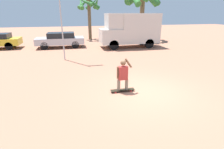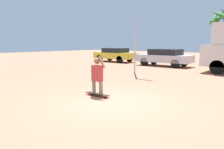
# 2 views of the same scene
# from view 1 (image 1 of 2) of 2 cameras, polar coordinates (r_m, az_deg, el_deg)

# --- Properties ---
(ground_plane) EXTENTS (80.00, 80.00, 0.00)m
(ground_plane) POSITION_cam_1_polar(r_m,az_deg,el_deg) (7.83, 10.64, -5.62)
(ground_plane) COLOR #A36B51
(skateboard) EXTENTS (1.06, 0.24, 0.09)m
(skateboard) POSITION_cam_1_polar(r_m,az_deg,el_deg) (7.72, 3.46, -5.05)
(skateboard) COLOR black
(skateboard) RESTS_ON ground_plane
(person_skateboarder) EXTENTS (0.67, 0.23, 1.42)m
(person_skateboarder) POSITION_cam_1_polar(r_m,az_deg,el_deg) (7.44, 3.57, 0.27)
(person_skateboarder) COLOR gray
(person_skateboarder) RESTS_ON skateboard
(camper_van) EXTENTS (5.70, 2.23, 3.22)m
(camper_van) POSITION_cam_1_polar(r_m,az_deg,el_deg) (17.72, 6.07, 14.51)
(camper_van) COLOR black
(camper_van) RESTS_ON ground_plane
(parked_car_silver) EXTENTS (4.59, 1.91, 1.45)m
(parked_car_silver) POSITION_cam_1_polar(r_m,az_deg,el_deg) (18.31, -16.49, 10.94)
(parked_car_silver) COLOR black
(parked_car_silver) RESTS_ON ground_plane
(palm_tree_center_background) EXTENTS (2.90, 3.08, 5.14)m
(palm_tree_center_background) POSITION_cam_1_polar(r_m,az_deg,el_deg) (23.13, -7.61, 21.27)
(palm_tree_center_background) COLOR brown
(palm_tree_center_background) RESTS_ON ground_plane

